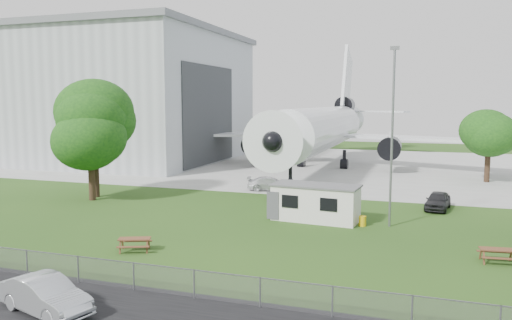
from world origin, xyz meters
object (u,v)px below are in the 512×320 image
(hangar, at_px, (90,96))
(site_cabin, at_px, (316,202))
(picnic_west, at_px, (135,251))
(picnic_east, at_px, (497,263))
(airliner, at_px, (324,127))
(car_centre_sedan, at_px, (45,296))

(hangar, xyz_separation_m, site_cabin, (41.03, -29.70, -8.09))
(picnic_west, bearing_deg, picnic_east, -9.96)
(hangar, height_order, picnic_west, hangar)
(hangar, distance_m, airliner, 36.21)
(car_centre_sedan, bearing_deg, picnic_west, 24.22)
(site_cabin, distance_m, picnic_west, 13.51)
(picnic_west, xyz_separation_m, picnic_east, (19.36, 4.29, 0.00))
(hangar, bearing_deg, site_cabin, -35.90)
(airliner, relative_size, site_cabin, 6.96)
(car_centre_sedan, bearing_deg, hangar, 51.01)
(car_centre_sedan, bearing_deg, airliner, 13.78)
(site_cabin, bearing_deg, hangar, 144.10)
(airliner, relative_size, car_centre_sedan, 10.76)
(hangar, relative_size, airliner, 0.90)
(picnic_west, height_order, car_centre_sedan, car_centre_sedan)
(picnic_west, bearing_deg, hangar, 106.65)
(picnic_east, bearing_deg, picnic_west, -174.38)
(picnic_west, height_order, picnic_east, same)
(picnic_west, bearing_deg, airliner, 62.95)
(airliner, height_order, picnic_east, airliner)
(airliner, xyz_separation_m, site_cabin, (5.06, -29.56, -3.96))
(site_cabin, height_order, picnic_east, site_cabin)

